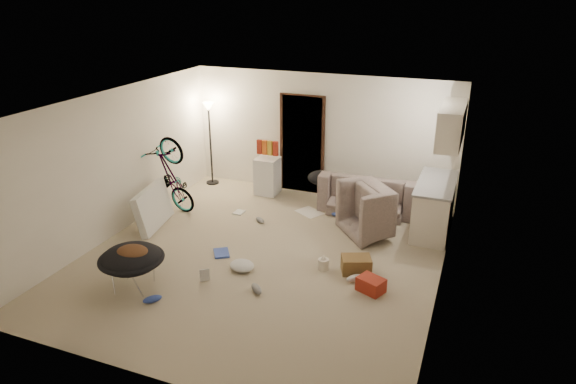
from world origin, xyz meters
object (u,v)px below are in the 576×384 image
at_px(armchair, 382,214).
at_px(drink_case_a, 356,265).
at_px(kitchen_counter, 434,207).
at_px(mini_fridge, 268,176).
at_px(juicer, 324,263).
at_px(sofa, 368,197).
at_px(saucer_chair, 132,264).
at_px(floor_lamp, 209,126).
at_px(tv_box, 153,207).
at_px(bicycle, 173,192).
at_px(drink_case_b, 371,285).

distance_m(armchair, drink_case_a, 1.55).
relative_size(kitchen_counter, mini_fridge, 1.94).
bearing_deg(juicer, sofa, 87.37).
bearing_deg(kitchen_counter, saucer_chair, -136.96).
distance_m(floor_lamp, mini_fridge, 1.66).
bearing_deg(tv_box, mini_fridge, 50.06).
relative_size(sofa, tv_box, 1.66).
height_order(bicycle, mini_fridge, bicycle).
bearing_deg(saucer_chair, juicer, 32.23).
distance_m(mini_fridge, saucer_chair, 4.10).
xyz_separation_m(floor_lamp, drink_case_b, (4.26, -3.03, -1.20)).
bearing_deg(bicycle, floor_lamp, 12.61).
bearing_deg(drink_case_b, tv_box, -166.10).
height_order(armchair, tv_box, tv_box).
bearing_deg(drink_case_a, mini_fridge, 113.44).
bearing_deg(kitchen_counter, drink_case_a, -115.10).
bearing_deg(tv_box, drink_case_a, -13.82).
bearing_deg(kitchen_counter, bicycle, -167.83).
xyz_separation_m(armchair, drink_case_a, (-0.07, -1.54, -0.21)).
bearing_deg(drink_case_a, juicer, 168.83).
distance_m(kitchen_counter, drink_case_b, 2.47).
bearing_deg(tv_box, kitchen_counter, 9.48).
relative_size(sofa, drink_case_a, 4.20).
bearing_deg(floor_lamp, saucer_chair, -75.95).
bearing_deg(saucer_chair, bicycle, 110.65).
height_order(floor_lamp, kitchen_counter, floor_lamp).
bearing_deg(saucer_chair, floor_lamp, 104.05).
height_order(floor_lamp, armchair, floor_lamp).
height_order(bicycle, saucer_chair, bicycle).
relative_size(kitchen_counter, saucer_chair, 1.61).
bearing_deg(saucer_chair, drink_case_a, 29.10).
bearing_deg(drink_case_b, juicer, -179.59).
distance_m(mini_fridge, tv_box, 2.57).
bearing_deg(drink_case_b, drink_case_a, 150.10).
distance_m(floor_lamp, sofa, 3.70).
bearing_deg(drink_case_b, floor_lamp, 167.98).
bearing_deg(juicer, saucer_chair, -147.77).
bearing_deg(armchair, floor_lamp, 34.38).
height_order(bicycle, tv_box, bicycle).
relative_size(kitchen_counter, juicer, 6.21).
xyz_separation_m(mini_fridge, drink_case_a, (2.55, -2.48, -0.26)).
bearing_deg(sofa, juicer, 84.89).
height_order(floor_lamp, mini_fridge, floor_lamp).
distance_m(saucer_chair, juicer, 2.84).
bearing_deg(sofa, floor_lamp, -5.71).
bearing_deg(juicer, drink_case_a, 11.14).
height_order(armchair, mini_fridge, mini_fridge).
relative_size(mini_fridge, saucer_chair, 0.83).
height_order(saucer_chair, drink_case_b, saucer_chair).
height_order(drink_case_a, juicer, drink_case_a).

